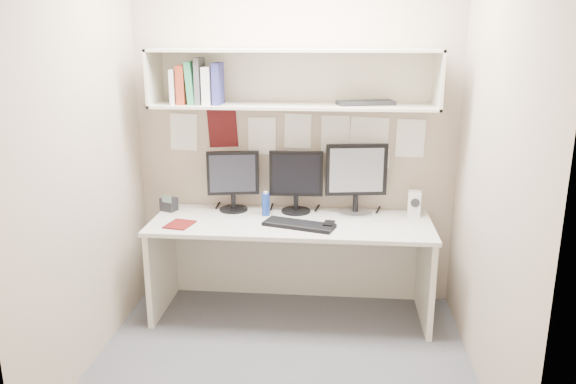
# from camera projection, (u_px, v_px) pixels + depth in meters

# --- Properties ---
(floor) EXTENTS (2.40, 2.00, 0.01)m
(floor) POSITION_uv_depth(u_px,v_px,m) (282.00, 361.00, 3.58)
(floor) COLOR #4A4A4F
(floor) RESTS_ON ground
(wall_back) EXTENTS (2.40, 0.02, 2.60)m
(wall_back) POSITION_uv_depth(u_px,v_px,m) (295.00, 134.00, 4.19)
(wall_back) COLOR tan
(wall_back) RESTS_ON ground
(wall_front) EXTENTS (2.40, 0.02, 2.60)m
(wall_front) POSITION_uv_depth(u_px,v_px,m) (256.00, 216.00, 2.28)
(wall_front) COLOR tan
(wall_front) RESTS_ON ground
(wall_left) EXTENTS (0.02, 2.00, 2.60)m
(wall_left) POSITION_uv_depth(u_px,v_px,m) (81.00, 158.00, 3.34)
(wall_left) COLOR tan
(wall_left) RESTS_ON ground
(wall_right) EXTENTS (0.02, 2.00, 2.60)m
(wall_right) POSITION_uv_depth(u_px,v_px,m) (495.00, 167.00, 3.13)
(wall_right) COLOR tan
(wall_right) RESTS_ON ground
(desk) EXTENTS (2.00, 0.70, 0.73)m
(desk) POSITION_uv_depth(u_px,v_px,m) (291.00, 268.00, 4.11)
(desk) COLOR beige
(desk) RESTS_ON floor
(overhead_hutch) EXTENTS (2.00, 0.38, 0.40)m
(overhead_hutch) POSITION_uv_depth(u_px,v_px,m) (294.00, 78.00, 3.95)
(overhead_hutch) COLOR beige
(overhead_hutch) RESTS_ON wall_back
(pinned_papers) EXTENTS (1.92, 0.01, 0.48)m
(pinned_papers) POSITION_uv_depth(u_px,v_px,m) (295.00, 140.00, 4.20)
(pinned_papers) COLOR white
(pinned_papers) RESTS_ON wall_back
(monitor_left) EXTENTS (0.39, 0.21, 0.45)m
(monitor_left) POSITION_uv_depth(u_px,v_px,m) (233.00, 178.00, 4.20)
(monitor_left) COLOR black
(monitor_left) RESTS_ON desk
(monitor_center) EXTENTS (0.40, 0.22, 0.46)m
(monitor_center) POSITION_uv_depth(u_px,v_px,m) (296.00, 179.00, 4.15)
(monitor_center) COLOR black
(monitor_center) RESTS_ON desk
(monitor_right) EXTENTS (0.45, 0.25, 0.52)m
(monitor_right) POSITION_uv_depth(u_px,v_px,m) (356.00, 177.00, 4.11)
(monitor_right) COLOR #A5A5AA
(monitor_right) RESTS_ON desk
(keyboard) EXTENTS (0.52, 0.31, 0.02)m
(keyboard) POSITION_uv_depth(u_px,v_px,m) (299.00, 225.00, 3.89)
(keyboard) COLOR black
(keyboard) RESTS_ON desk
(mouse) EXTENTS (0.09, 0.12, 0.03)m
(mouse) POSITION_uv_depth(u_px,v_px,m) (329.00, 225.00, 3.87)
(mouse) COLOR black
(mouse) RESTS_ON desk
(speaker) EXTENTS (0.10, 0.11, 0.18)m
(speaker) POSITION_uv_depth(u_px,v_px,m) (414.00, 203.00, 4.10)
(speaker) COLOR silver
(speaker) RESTS_ON desk
(blue_bottle) EXTENTS (0.06, 0.06, 0.18)m
(blue_bottle) POSITION_uv_depth(u_px,v_px,m) (266.00, 204.00, 4.11)
(blue_bottle) COLOR navy
(blue_bottle) RESTS_ON desk
(maroon_notebook) EXTENTS (0.20, 0.23, 0.01)m
(maroon_notebook) POSITION_uv_depth(u_px,v_px,m) (180.00, 224.00, 3.92)
(maroon_notebook) COLOR #570F0F
(maroon_notebook) RESTS_ON desk
(desk_phone) EXTENTS (0.13, 0.13, 0.13)m
(desk_phone) POSITION_uv_depth(u_px,v_px,m) (169.00, 204.00, 4.23)
(desk_phone) COLOR black
(desk_phone) RESTS_ON desk
(book_stack) EXTENTS (0.35, 0.20, 0.32)m
(book_stack) POSITION_uv_depth(u_px,v_px,m) (198.00, 84.00, 3.94)
(book_stack) COLOR silver
(book_stack) RESTS_ON overhead_hutch
(hutch_tray) EXTENTS (0.42, 0.25, 0.03)m
(hutch_tray) POSITION_uv_depth(u_px,v_px,m) (366.00, 103.00, 3.92)
(hutch_tray) COLOR black
(hutch_tray) RESTS_ON overhead_hutch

